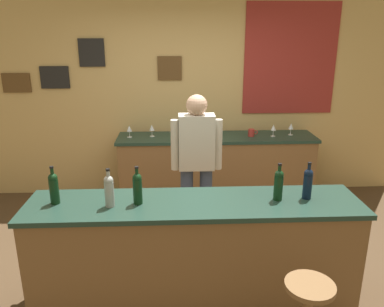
{
  "coord_description": "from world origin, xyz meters",
  "views": [
    {
      "loc": [
        -0.15,
        -3.17,
        2.21
      ],
      "look_at": [
        0.02,
        0.45,
        1.05
      ],
      "focal_mm": 35.97,
      "sensor_mm": 36.0,
      "label": 1
    }
  ],
  "objects_px": {
    "wine_bottle_d": "(279,184)",
    "wine_bottle_a": "(54,187)",
    "wine_glass_e": "(291,127)",
    "wine_glass_b": "(152,128)",
    "coffee_mug": "(252,133)",
    "wine_bottle_e": "(308,182)",
    "wine_glass_a": "(129,129)",
    "wine_bottle_b": "(109,190)",
    "wine_glass_d": "(273,128)",
    "bartender": "(196,161)",
    "wine_glass_c": "(182,130)",
    "wine_bottle_c": "(137,187)"
  },
  "relations": [
    {
      "from": "wine_bottle_d",
      "to": "wine_bottle_a",
      "type": "bearing_deg",
      "value": 179.57
    },
    {
      "from": "wine_bottle_a",
      "to": "wine_glass_e",
      "type": "bearing_deg",
      "value": 39.65
    },
    {
      "from": "wine_glass_b",
      "to": "coffee_mug",
      "type": "relative_size",
      "value": 1.24
    },
    {
      "from": "wine_bottle_e",
      "to": "wine_glass_a",
      "type": "bearing_deg",
      "value": 128.99
    },
    {
      "from": "wine_bottle_d",
      "to": "wine_glass_a",
      "type": "xyz_separation_m",
      "value": [
        -1.4,
        2.04,
        -0.05
      ]
    },
    {
      "from": "wine_bottle_b",
      "to": "wine_glass_a",
      "type": "xyz_separation_m",
      "value": [
        -0.08,
        2.1,
        -0.05
      ]
    },
    {
      "from": "wine_bottle_b",
      "to": "wine_glass_d",
      "type": "relative_size",
      "value": 1.97
    },
    {
      "from": "wine_glass_e",
      "to": "wine_bottle_b",
      "type": "bearing_deg",
      "value": -133.8
    },
    {
      "from": "bartender",
      "to": "wine_glass_b",
      "type": "xyz_separation_m",
      "value": [
        -0.51,
        1.13,
        0.07
      ]
    },
    {
      "from": "bartender",
      "to": "coffee_mug",
      "type": "bearing_deg",
      "value": 54.07
    },
    {
      "from": "wine_bottle_b",
      "to": "wine_glass_c",
      "type": "xyz_separation_m",
      "value": [
        0.59,
        2.03,
        -0.05
      ]
    },
    {
      "from": "wine_bottle_b",
      "to": "wine_glass_e",
      "type": "relative_size",
      "value": 1.97
    },
    {
      "from": "bartender",
      "to": "wine_glass_a",
      "type": "xyz_separation_m",
      "value": [
        -0.8,
        1.1,
        0.07
      ]
    },
    {
      "from": "wine_bottle_d",
      "to": "wine_bottle_e",
      "type": "distance_m",
      "value": 0.24
    },
    {
      "from": "wine_bottle_a",
      "to": "wine_glass_b",
      "type": "distance_m",
      "value": 2.15
    },
    {
      "from": "wine_bottle_c",
      "to": "wine_bottle_b",
      "type": "bearing_deg",
      "value": -169.15
    },
    {
      "from": "wine_bottle_d",
      "to": "wine_glass_d",
      "type": "height_order",
      "value": "wine_bottle_d"
    },
    {
      "from": "wine_bottle_a",
      "to": "wine_bottle_b",
      "type": "height_order",
      "value": "same"
    },
    {
      "from": "wine_bottle_b",
      "to": "wine_glass_a",
      "type": "height_order",
      "value": "wine_bottle_b"
    },
    {
      "from": "wine_bottle_d",
      "to": "wine_bottle_e",
      "type": "bearing_deg",
      "value": 3.75
    },
    {
      "from": "wine_glass_b",
      "to": "coffee_mug",
      "type": "height_order",
      "value": "wine_glass_b"
    },
    {
      "from": "wine_bottle_e",
      "to": "coffee_mug",
      "type": "height_order",
      "value": "wine_bottle_e"
    },
    {
      "from": "wine_glass_d",
      "to": "coffee_mug",
      "type": "height_order",
      "value": "wine_glass_d"
    },
    {
      "from": "wine_bottle_d",
      "to": "wine_glass_e",
      "type": "relative_size",
      "value": 1.97
    },
    {
      "from": "wine_bottle_e",
      "to": "wine_glass_a",
      "type": "xyz_separation_m",
      "value": [
        -1.64,
        2.02,
        -0.05
      ]
    },
    {
      "from": "wine_glass_c",
      "to": "coffee_mug",
      "type": "bearing_deg",
      "value": 2.71
    },
    {
      "from": "wine_bottle_c",
      "to": "coffee_mug",
      "type": "height_order",
      "value": "wine_bottle_c"
    },
    {
      "from": "bartender",
      "to": "wine_bottle_c",
      "type": "xyz_separation_m",
      "value": [
        -0.51,
        -0.96,
        0.12
      ]
    },
    {
      "from": "wine_bottle_e",
      "to": "wine_glass_b",
      "type": "distance_m",
      "value": 2.45
    },
    {
      "from": "wine_bottle_a",
      "to": "wine_bottle_d",
      "type": "relative_size",
      "value": 1.0
    },
    {
      "from": "wine_bottle_e",
      "to": "wine_glass_e",
      "type": "distance_m",
      "value": 2.1
    },
    {
      "from": "wine_bottle_d",
      "to": "wine_glass_c",
      "type": "relative_size",
      "value": 1.97
    },
    {
      "from": "bartender",
      "to": "wine_bottle_d",
      "type": "distance_m",
      "value": 1.12
    },
    {
      "from": "wine_bottle_e",
      "to": "wine_glass_d",
      "type": "height_order",
      "value": "wine_bottle_e"
    },
    {
      "from": "wine_bottle_a",
      "to": "wine_bottle_d",
      "type": "height_order",
      "value": "same"
    },
    {
      "from": "wine_bottle_d",
      "to": "wine_glass_e",
      "type": "height_order",
      "value": "wine_bottle_d"
    },
    {
      "from": "wine_bottle_e",
      "to": "wine_bottle_c",
      "type": "bearing_deg",
      "value": -178.48
    },
    {
      "from": "wine_bottle_d",
      "to": "wine_glass_d",
      "type": "bearing_deg",
      "value": 76.91
    },
    {
      "from": "wine_glass_d",
      "to": "wine_bottle_e",
      "type": "bearing_deg",
      "value": -96.47
    },
    {
      "from": "wine_bottle_b",
      "to": "wine_bottle_e",
      "type": "xyz_separation_m",
      "value": [
        1.56,
        0.08,
        0.0
      ]
    },
    {
      "from": "wine_bottle_e",
      "to": "wine_glass_c",
      "type": "height_order",
      "value": "wine_bottle_e"
    },
    {
      "from": "wine_bottle_a",
      "to": "wine_glass_e",
      "type": "distance_m",
      "value": 3.2
    },
    {
      "from": "wine_bottle_b",
      "to": "wine_glass_d",
      "type": "xyz_separation_m",
      "value": [
        1.78,
        2.06,
        -0.05
      ]
    },
    {
      "from": "wine_glass_c",
      "to": "wine_glass_d",
      "type": "relative_size",
      "value": 1.0
    },
    {
      "from": "wine_bottle_c",
      "to": "wine_glass_b",
      "type": "relative_size",
      "value": 1.97
    },
    {
      "from": "wine_glass_a",
      "to": "coffee_mug",
      "type": "distance_m",
      "value": 1.58
    },
    {
      "from": "wine_bottle_a",
      "to": "wine_glass_c",
      "type": "distance_m",
      "value": 2.21
    },
    {
      "from": "wine_bottle_c",
      "to": "wine_bottle_d",
      "type": "height_order",
      "value": "same"
    },
    {
      "from": "bartender",
      "to": "wine_bottle_e",
      "type": "xyz_separation_m",
      "value": [
        0.83,
        -0.92,
        0.12
      ]
    },
    {
      "from": "wine_bottle_e",
      "to": "wine_bottle_b",
      "type": "bearing_deg",
      "value": -177.2
    }
  ]
}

